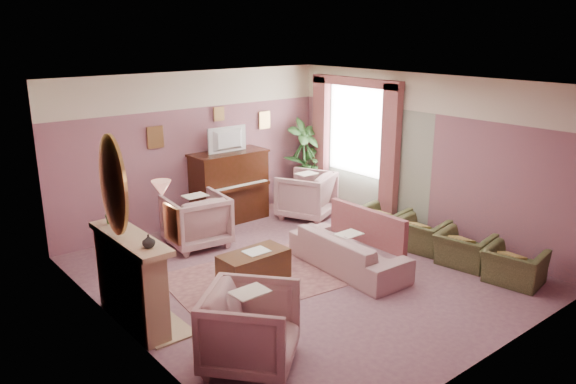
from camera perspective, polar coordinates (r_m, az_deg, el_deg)
floor at (r=8.49m, az=1.47°, el=-8.19°), size 5.50×6.00×0.01m
ceiling at (r=7.76m, az=1.63°, el=10.97°), size 5.50×6.00×0.01m
wall_back at (r=10.40m, az=-9.37°, el=4.33°), size 5.50×0.02×2.80m
wall_front at (r=6.18m, az=20.13°, el=-4.83°), size 5.50×0.02×2.80m
wall_left at (r=6.63m, az=-16.77°, el=-3.11°), size 0.02×6.00×2.80m
wall_right at (r=9.98m, az=13.59°, el=3.59°), size 0.02×6.00×2.80m
picture_rail_band at (r=10.23m, az=-9.62°, el=10.22°), size 5.50×0.01×0.65m
stripe_panel at (r=10.85m, az=7.98°, el=3.13°), size 0.01×3.00×2.15m
fireplace_surround at (r=7.17m, az=-15.66°, el=-8.85°), size 0.30×1.40×1.10m
fireplace_inset at (r=7.27m, az=-14.84°, el=-9.73°), size 0.18×0.72×0.68m
fire_ember at (r=7.36m, az=-14.45°, el=-10.92°), size 0.06×0.54×0.10m
mantel_shelf at (r=6.96m, az=-15.79°, el=-4.53°), size 0.40×1.55×0.07m
hearth at (r=7.48m, az=-13.92°, el=-12.22°), size 0.55×1.50×0.02m
mirror_frame at (r=6.70m, az=-17.33°, el=0.66°), size 0.04×0.72×1.20m
mirror_glass at (r=6.71m, az=-17.13°, el=0.70°), size 0.01×0.60×1.06m
sconce_shade at (r=5.76m, az=-12.72°, el=0.36°), size 0.20×0.20×0.16m
piano at (r=10.57m, az=-5.97°, el=0.47°), size 1.40×0.60×1.30m
piano_keyshelf at (r=10.27m, az=-4.89°, el=0.43°), size 1.30×0.12×0.06m
piano_keys at (r=10.26m, az=-4.90°, el=0.65°), size 1.20×0.08×0.02m
piano_top at (r=10.41m, az=-6.07°, el=3.96°), size 1.45×0.65×0.04m
television at (r=10.31m, az=-5.97°, el=5.49°), size 0.80×0.12×0.48m
print_back_left at (r=9.94m, az=-13.33°, el=5.44°), size 0.30×0.03×0.38m
print_back_right at (r=11.14m, az=-2.41°, el=7.32°), size 0.26×0.03×0.34m
print_back_mid at (r=10.52m, az=-7.04°, el=7.88°), size 0.22×0.03×0.26m
print_left_wall at (r=5.50m, az=-11.72°, el=-3.19°), size 0.03×0.28×0.36m
window_blind at (r=10.87m, az=7.01°, el=6.56°), size 0.03×1.40×1.80m
curtain_left at (r=10.29m, az=10.33°, el=3.58°), size 0.16×0.34×2.60m
curtain_right at (r=11.53m, az=3.36°, el=5.19°), size 0.16×0.34×2.60m
pelmet at (r=10.70m, az=6.87°, el=11.05°), size 0.16×2.20×0.16m
mantel_plant at (r=7.39m, az=-17.57°, el=-2.06°), size 0.16×0.16×0.28m
mantel_vase at (r=6.50m, az=-13.98°, el=-4.87°), size 0.16×0.16×0.16m
area_rug at (r=8.31m, az=-3.09°, el=-8.74°), size 2.70×2.09×0.01m
coffee_table at (r=8.14m, az=-3.49°, el=-7.61°), size 1.01×0.52×0.45m
table_paper at (r=8.08m, az=-3.23°, el=-6.03°), size 0.35×0.28×0.01m
sofa at (r=8.51m, az=6.17°, el=-5.32°), size 0.66×1.98×0.80m
sofa_throw at (r=8.71m, az=8.06°, el=-3.45°), size 0.10×1.50×0.55m
floral_armchair_left at (r=9.47m, az=-9.32°, el=-2.58°), size 0.94×0.94×0.98m
floral_armchair_right at (r=10.74m, az=1.86°, el=-0.08°), size 0.94×0.94×0.98m
floral_armchair_front at (r=6.15m, az=-3.81°, el=-13.27°), size 0.94×0.94×0.98m
olive_chair_a at (r=8.65m, az=22.04°, el=-6.50°), size 0.56×0.79×0.69m
olive_chair_b at (r=9.03m, az=17.51°, el=-5.09°), size 0.56×0.79×0.69m
olive_chair_c at (r=9.46m, az=13.39°, el=-3.78°), size 0.56×0.79×0.69m
olive_chair_d at (r=9.94m, az=9.65°, el=-2.56°), size 0.56×0.79×0.69m
side_table at (r=11.56m, az=1.90°, el=0.40°), size 0.52×0.52×0.70m
side_plant_big at (r=11.43m, az=1.92°, el=2.91°), size 0.30×0.30×0.34m
side_plant_small at (r=11.45m, az=2.71°, el=2.76°), size 0.16×0.16×0.28m
palm_pot at (r=11.69m, az=1.62°, el=-0.34°), size 0.34×0.34×0.34m
palm_plant at (r=11.47m, az=1.65°, el=3.92°), size 0.76×0.76×1.44m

